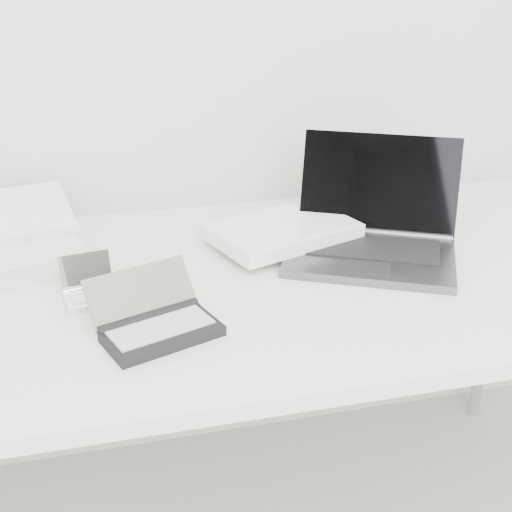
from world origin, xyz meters
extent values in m
cube|color=white|center=(0.00, 1.55, 0.71)|extent=(1.60, 0.80, 0.03)
cylinder|color=silver|center=(0.75, 1.90, 0.35)|extent=(0.04, 0.04, 0.70)
cube|color=#505254|center=(0.22, 1.55, 0.74)|extent=(0.40, 0.35, 0.02)
cube|color=black|center=(0.23, 1.58, 0.75)|extent=(0.30, 0.24, 0.00)
cube|color=black|center=(0.29, 1.69, 0.85)|extent=(0.33, 0.22, 0.20)
cylinder|color=#505254|center=(0.27, 1.65, 0.75)|extent=(0.30, 0.16, 0.02)
cube|color=#383B3E|center=(0.19, 1.49, 0.75)|extent=(0.10, 0.09, 0.00)
cube|color=white|center=(0.07, 1.68, 0.76)|extent=(0.34, 0.28, 0.03)
cube|color=white|center=(0.07, 1.68, 0.78)|extent=(0.33, 0.27, 0.00)
cube|color=silver|center=(-0.45, 1.69, 0.74)|extent=(0.31, 0.24, 0.02)
cube|color=silver|center=(-0.46, 1.71, 0.75)|extent=(0.26, 0.17, 0.00)
cube|color=white|center=(-0.50, 1.86, 0.78)|extent=(0.30, 0.22, 0.07)
cylinder|color=silver|center=(-0.48, 1.78, 0.75)|extent=(0.26, 0.09, 0.02)
cube|color=silver|center=(-0.34, 1.51, 0.74)|extent=(0.10, 0.08, 0.01)
cube|color=silver|center=(-0.34, 1.51, 0.74)|extent=(0.08, 0.05, 0.00)
cube|color=gray|center=(-0.34, 1.56, 0.77)|extent=(0.09, 0.03, 0.06)
cylinder|color=silver|center=(-0.34, 1.55, 0.74)|extent=(0.09, 0.03, 0.01)
cube|color=black|center=(-0.23, 1.36, 0.74)|extent=(0.21, 0.16, 0.02)
cube|color=#A2A2A2|center=(-0.23, 1.36, 0.75)|extent=(0.18, 0.12, 0.00)
cube|color=#626957|center=(-0.25, 1.43, 0.78)|extent=(0.20, 0.12, 0.08)
cylinder|color=black|center=(-0.24, 1.40, 0.75)|extent=(0.18, 0.08, 0.02)
camera|label=1|loc=(-0.32, 0.34, 1.35)|focal=50.00mm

